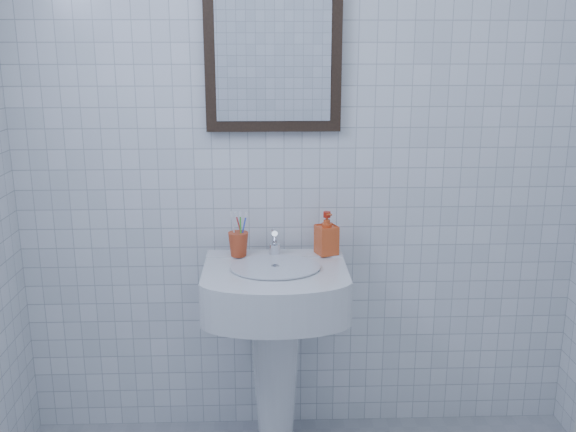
{
  "coord_description": "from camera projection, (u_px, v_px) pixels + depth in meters",
  "views": [
    {
      "loc": [
        -0.14,
        -1.22,
        1.55
      ],
      "look_at": [
        -0.07,
        0.86,
        1.0
      ],
      "focal_mm": 40.0,
      "sensor_mm": 36.0,
      "label": 1
    }
  ],
  "objects": [
    {
      "name": "faucet",
      "position": [
        275.0,
        244.0,
        2.41
      ],
      "size": [
        0.04,
        0.09,
        0.11
      ],
      "color": "silver",
      "rests_on": "washbasin"
    },
    {
      "name": "washbasin",
      "position": [
        275.0,
        327.0,
        2.39
      ],
      "size": [
        0.51,
        0.38,
        0.79
      ],
      "color": "silver",
      "rests_on": "ground"
    },
    {
      "name": "wall_back",
      "position": [
        302.0,
        128.0,
        2.42
      ],
      "size": [
        2.2,
        0.02,
        2.5
      ],
      "primitive_type": "cube",
      "color": "white",
      "rests_on": "ground"
    },
    {
      "name": "wall_mirror",
      "position": [
        273.0,
        46.0,
        2.32
      ],
      "size": [
        0.5,
        0.04,
        0.62
      ],
      "color": "black",
      "rests_on": "wall_back"
    },
    {
      "name": "soap_dispenser",
      "position": [
        327.0,
        233.0,
        2.41
      ],
      "size": [
        0.1,
        0.1,
        0.16
      ],
      "primitive_type": "imported",
      "rotation": [
        0.0,
        0.0,
        0.35
      ],
      "color": "#DD4915",
      "rests_on": "washbasin"
    },
    {
      "name": "toothbrush_cup",
      "position": [
        238.0,
        244.0,
        2.4
      ],
      "size": [
        0.08,
        0.08,
        0.09
      ],
      "primitive_type": null,
      "rotation": [
        0.0,
        0.0,
        0.13
      ],
      "color": "#BB4020",
      "rests_on": "washbasin"
    }
  ]
}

